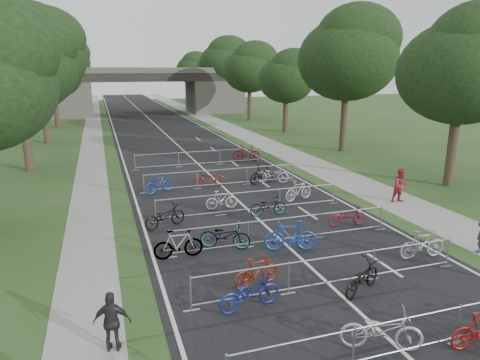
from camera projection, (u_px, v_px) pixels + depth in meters
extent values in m
cube|color=black|center=(156.00, 126.00, 53.15)|extent=(11.00, 140.00, 0.01)
cube|color=gray|center=(218.00, 123.00, 55.57)|extent=(3.00, 140.00, 0.01)
cube|color=gray|center=(93.00, 128.00, 50.88)|extent=(2.00, 140.00, 0.01)
cube|color=silver|center=(156.00, 126.00, 53.15)|extent=(0.12, 140.00, 0.00)
cube|color=#4E4B46|center=(63.00, 99.00, 62.83)|extent=(8.00, 8.00, 5.00)
cube|color=#4E4B46|center=(214.00, 96.00, 69.79)|extent=(8.00, 8.00, 5.00)
cube|color=black|center=(142.00, 77.00, 65.53)|extent=(30.00, 8.00, 1.20)
cube|color=#4E4B46|center=(144.00, 71.00, 61.79)|extent=(30.00, 0.40, 0.90)
cube|color=#4E4B46|center=(139.00, 70.00, 68.77)|extent=(30.00, 0.40, 0.90)
cylinder|color=#33261C|center=(452.00, 149.00, 25.27)|extent=(0.56, 0.56, 4.48)
ellipsoid|color=black|center=(462.00, 72.00, 24.16)|extent=(7.17, 7.17, 5.88)
sphere|color=black|center=(446.00, 88.00, 24.70)|extent=(4.66, 4.66, 4.66)
cylinder|color=#33261C|center=(26.00, 137.00, 28.85)|extent=(0.56, 0.56, 4.72)
ellipsoid|color=black|center=(17.00, 66.00, 27.69)|extent=(7.56, 7.56, 6.20)
sphere|color=black|center=(23.00, 41.00, 27.03)|extent=(6.05, 6.05, 6.05)
sphere|color=black|center=(12.00, 81.00, 28.23)|extent=(4.91, 4.91, 4.91)
cylinder|color=#33261C|center=(344.00, 121.00, 36.22)|extent=(0.56, 0.56, 5.11)
ellipsoid|color=black|center=(347.00, 60.00, 34.96)|extent=(8.18, 8.18, 6.70)
sphere|color=black|center=(359.00, 38.00, 34.27)|extent=(6.54, 6.54, 6.54)
sphere|color=black|center=(338.00, 72.00, 35.53)|extent=(5.31, 5.31, 5.31)
cylinder|color=#33261C|center=(45.00, 115.00, 39.82)|extent=(0.56, 0.56, 5.25)
ellipsoid|color=black|center=(38.00, 58.00, 38.52)|extent=(8.40, 8.40, 6.89)
sphere|color=black|center=(43.00, 38.00, 37.82)|extent=(6.72, 6.72, 6.72)
sphere|color=black|center=(34.00, 70.00, 39.10)|extent=(5.46, 5.46, 5.46)
cylinder|color=#33261C|center=(285.00, 115.00, 47.41)|extent=(0.56, 0.56, 3.85)
ellipsoid|color=black|center=(286.00, 80.00, 46.46)|extent=(6.16, 6.16, 5.05)
sphere|color=black|center=(294.00, 68.00, 45.87)|extent=(4.93, 4.93, 4.93)
sphere|color=black|center=(280.00, 87.00, 46.96)|extent=(4.00, 4.00, 4.00)
cylinder|color=#33261C|center=(56.00, 110.00, 50.98)|extent=(0.56, 0.56, 4.20)
ellipsoid|color=black|center=(52.00, 74.00, 49.95)|extent=(6.72, 6.72, 5.51)
sphere|color=black|center=(56.00, 62.00, 49.33)|extent=(5.38, 5.38, 5.38)
sphere|color=black|center=(49.00, 82.00, 50.47)|extent=(4.37, 4.37, 4.37)
cylinder|color=#33261C|center=(249.00, 104.00, 58.36)|extent=(0.56, 0.56, 4.48)
ellipsoid|color=black|center=(250.00, 70.00, 57.26)|extent=(7.17, 7.17, 5.88)
sphere|color=black|center=(255.00, 59.00, 56.62)|extent=(5.73, 5.73, 5.73)
sphere|color=black|center=(245.00, 77.00, 57.79)|extent=(4.66, 4.66, 4.66)
cylinder|color=#33261C|center=(63.00, 101.00, 61.95)|extent=(0.56, 0.56, 4.72)
ellipsoid|color=black|center=(59.00, 68.00, 60.78)|extent=(7.56, 7.56, 6.20)
sphere|color=black|center=(63.00, 57.00, 60.12)|extent=(6.05, 6.05, 6.05)
sphere|color=black|center=(57.00, 75.00, 61.33)|extent=(4.91, 4.91, 4.91)
cylinder|color=#33261C|center=(225.00, 96.00, 69.31)|extent=(0.56, 0.56, 5.11)
ellipsoid|color=black|center=(225.00, 64.00, 68.05)|extent=(8.18, 8.18, 6.70)
sphere|color=black|center=(229.00, 53.00, 67.36)|extent=(6.54, 6.54, 6.54)
sphere|color=black|center=(221.00, 71.00, 68.62)|extent=(5.31, 5.31, 5.31)
cylinder|color=#33261C|center=(67.00, 94.00, 72.91)|extent=(0.56, 0.56, 5.25)
ellipsoid|color=black|center=(64.00, 63.00, 71.62)|extent=(8.40, 8.40, 6.89)
sphere|color=black|center=(67.00, 53.00, 70.92)|extent=(6.72, 6.72, 6.72)
sphere|color=black|center=(62.00, 70.00, 72.19)|extent=(5.46, 5.46, 5.46)
cylinder|color=#33261C|center=(207.00, 96.00, 80.50)|extent=(0.56, 0.56, 3.85)
ellipsoid|color=black|center=(207.00, 75.00, 79.55)|extent=(6.16, 6.16, 5.05)
sphere|color=black|center=(210.00, 68.00, 78.97)|extent=(4.93, 4.93, 4.93)
sphere|color=black|center=(204.00, 79.00, 80.06)|extent=(4.00, 4.00, 4.00)
cylinder|color=#33261C|center=(71.00, 94.00, 84.07)|extent=(0.56, 0.56, 4.20)
ellipsoid|color=black|center=(69.00, 72.00, 83.04)|extent=(6.72, 6.72, 5.51)
sphere|color=black|center=(72.00, 65.00, 82.42)|extent=(5.38, 5.38, 5.38)
sphere|color=black|center=(67.00, 77.00, 83.56)|extent=(4.37, 4.37, 4.37)
cylinder|color=#33261C|center=(194.00, 91.00, 91.46)|extent=(0.56, 0.56, 4.48)
ellipsoid|color=black|center=(193.00, 70.00, 90.35)|extent=(7.17, 7.17, 5.88)
sphere|color=black|center=(196.00, 63.00, 89.71)|extent=(5.73, 5.73, 5.73)
sphere|color=black|center=(190.00, 74.00, 90.88)|extent=(4.66, 4.66, 4.66)
cylinder|color=#A1A4A9|center=(410.00, 317.00, 10.23)|extent=(9.20, 0.04, 0.04)
cylinder|color=#A1A4A9|center=(407.00, 349.00, 10.45)|extent=(9.20, 0.04, 0.04)
cylinder|color=#A1A4A9|center=(353.00, 348.00, 9.90)|extent=(0.05, 0.05, 1.10)
cylinder|color=#A1A4A9|center=(458.00, 324.00, 10.82)|extent=(0.05, 0.05, 1.10)
cube|color=#A1A4A9|center=(456.00, 343.00, 10.96)|extent=(0.50, 0.08, 0.03)
cylinder|color=#A1A4A9|center=(333.00, 257.00, 13.54)|extent=(9.20, 0.04, 0.04)
cylinder|color=#A1A4A9|center=(332.00, 282.00, 13.76)|extent=(9.20, 0.04, 0.04)
cylinder|color=#A1A4A9|center=(191.00, 294.00, 12.28)|extent=(0.05, 0.05, 1.10)
cube|color=#A1A4A9|center=(191.00, 311.00, 12.41)|extent=(0.50, 0.08, 0.03)
cylinder|color=#A1A4A9|center=(289.00, 278.00, 13.20)|extent=(0.05, 0.05, 1.10)
cube|color=#A1A4A9|center=(288.00, 294.00, 13.34)|extent=(0.50, 0.08, 0.03)
cylinder|color=#A1A4A9|center=(373.00, 264.00, 14.13)|extent=(0.05, 0.05, 1.10)
cube|color=#A1A4A9|center=(372.00, 279.00, 14.27)|extent=(0.50, 0.08, 0.03)
cylinder|color=#A1A4A9|center=(448.00, 252.00, 15.06)|extent=(0.05, 0.05, 1.10)
cube|color=#A1A4A9|center=(446.00, 266.00, 15.20)|extent=(0.50, 0.08, 0.03)
cylinder|color=#A1A4A9|center=(284.00, 218.00, 17.04)|extent=(9.20, 0.04, 0.04)
cylinder|color=#A1A4A9|center=(284.00, 239.00, 17.26)|extent=(9.20, 0.04, 0.04)
cylinder|color=#A1A4A9|center=(170.00, 244.00, 15.77)|extent=(0.05, 0.05, 1.10)
cube|color=#A1A4A9|center=(170.00, 258.00, 15.90)|extent=(0.50, 0.08, 0.03)
cylinder|color=#A1A4A9|center=(248.00, 234.00, 16.70)|extent=(0.05, 0.05, 1.10)
cube|color=#A1A4A9|center=(248.00, 247.00, 16.83)|extent=(0.50, 0.08, 0.03)
cylinder|color=#A1A4A9|center=(318.00, 226.00, 17.63)|extent=(0.05, 0.05, 1.10)
cube|color=#A1A4A9|center=(317.00, 238.00, 17.76)|extent=(0.50, 0.08, 0.03)
cylinder|color=#A1A4A9|center=(381.00, 218.00, 18.55)|extent=(0.05, 0.05, 1.10)
cube|color=#A1A4A9|center=(380.00, 229.00, 18.69)|extent=(0.50, 0.08, 0.03)
cylinder|color=#A1A4A9|center=(251.00, 192.00, 20.71)|extent=(9.20, 0.04, 0.04)
cylinder|color=#A1A4A9|center=(251.00, 209.00, 20.93)|extent=(9.20, 0.04, 0.04)
cylinder|color=#A1A4A9|center=(156.00, 211.00, 19.45)|extent=(0.05, 0.05, 1.10)
cube|color=#A1A4A9|center=(156.00, 222.00, 19.58)|extent=(0.50, 0.08, 0.03)
cylinder|color=#A1A4A9|center=(220.00, 205.00, 20.37)|extent=(0.05, 0.05, 1.10)
cube|color=#A1A4A9|center=(220.00, 215.00, 20.51)|extent=(0.50, 0.08, 0.03)
cylinder|color=#A1A4A9|center=(280.00, 199.00, 21.30)|extent=(0.05, 0.05, 1.10)
cube|color=#A1A4A9|center=(279.00, 209.00, 21.44)|extent=(0.50, 0.08, 0.03)
cylinder|color=#A1A4A9|center=(334.00, 193.00, 22.23)|extent=(0.05, 0.05, 1.10)
cube|color=#A1A4A9|center=(333.00, 203.00, 22.37)|extent=(0.50, 0.08, 0.03)
cylinder|color=#A1A4A9|center=(222.00, 169.00, 25.31)|extent=(9.20, 0.04, 0.04)
cylinder|color=#A1A4A9|center=(223.00, 184.00, 25.53)|extent=(9.20, 0.04, 0.04)
cylinder|color=#A1A4A9|center=(144.00, 184.00, 24.04)|extent=(0.05, 0.05, 1.10)
cube|color=#A1A4A9|center=(144.00, 193.00, 24.18)|extent=(0.50, 0.08, 0.03)
cylinder|color=#A1A4A9|center=(197.00, 180.00, 24.97)|extent=(0.05, 0.05, 1.10)
cube|color=#A1A4A9|center=(197.00, 188.00, 25.11)|extent=(0.50, 0.08, 0.03)
cylinder|color=#A1A4A9|center=(247.00, 176.00, 25.90)|extent=(0.05, 0.05, 1.10)
cube|color=#A1A4A9|center=(247.00, 184.00, 26.03)|extent=(0.50, 0.08, 0.03)
cylinder|color=#A1A4A9|center=(293.00, 172.00, 26.83)|extent=(0.05, 0.05, 1.10)
cube|color=#A1A4A9|center=(293.00, 180.00, 26.96)|extent=(0.50, 0.08, 0.03)
cylinder|color=#A1A4A9|center=(200.00, 151.00, 30.83)|extent=(9.20, 0.04, 0.04)
cylinder|color=#A1A4A9|center=(200.00, 163.00, 31.04)|extent=(9.20, 0.04, 0.04)
cylinder|color=#A1A4A9|center=(135.00, 162.00, 29.56)|extent=(0.05, 0.05, 1.10)
cube|color=#A1A4A9|center=(135.00, 170.00, 29.69)|extent=(0.50, 0.08, 0.03)
cylinder|color=#A1A4A9|center=(179.00, 160.00, 30.49)|extent=(0.05, 0.05, 1.10)
cube|color=#A1A4A9|center=(179.00, 167.00, 30.62)|extent=(0.50, 0.08, 0.03)
cylinder|color=#A1A4A9|center=(220.00, 157.00, 31.42)|extent=(0.05, 0.05, 1.10)
cube|color=#A1A4A9|center=(220.00, 164.00, 31.55)|extent=(0.50, 0.08, 0.03)
cylinder|color=#A1A4A9|center=(259.00, 154.00, 32.34)|extent=(0.05, 0.05, 1.10)
cube|color=#A1A4A9|center=(259.00, 161.00, 32.48)|extent=(0.50, 0.08, 0.03)
imported|color=#A1A2A9|center=(381.00, 330.00, 10.60)|extent=(2.15, 1.49, 1.07)
imported|color=navy|center=(249.00, 293.00, 12.42)|extent=(2.04, 0.98, 1.03)
imported|color=maroon|center=(257.00, 272.00, 13.72)|extent=(1.74, 0.84, 1.01)
imported|color=black|center=(362.00, 278.00, 13.34)|extent=(1.99, 1.46, 1.00)
imported|color=gray|center=(422.00, 245.00, 15.73)|extent=(1.87, 0.64, 1.10)
imported|color=#A1A4A9|center=(178.00, 244.00, 15.75)|extent=(1.85, 0.55, 1.11)
imported|color=#A1A4A9|center=(225.00, 236.00, 16.63)|extent=(2.07, 1.47, 1.03)
imported|color=#1C439B|center=(291.00, 236.00, 16.38)|extent=(2.12, 1.10, 1.23)
imported|color=maroon|center=(347.00, 216.00, 19.08)|extent=(1.84, 0.77, 0.94)
imported|color=black|center=(165.00, 216.00, 18.83)|extent=(2.09, 1.36, 1.04)
imported|color=#ACACB4|center=(221.00, 200.00, 21.29)|extent=(1.64, 0.52, 0.98)
imported|color=#A1A4A9|center=(268.00, 206.00, 20.40)|extent=(1.82, 0.68, 0.95)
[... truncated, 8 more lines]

